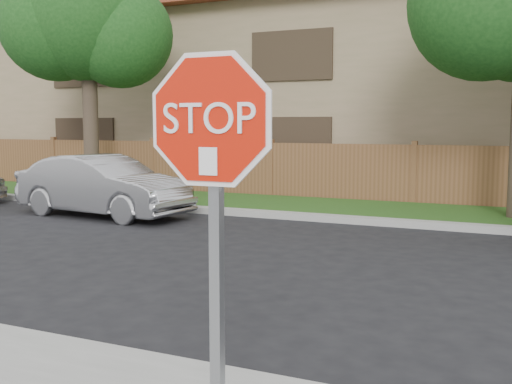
% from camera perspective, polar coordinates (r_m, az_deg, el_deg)
% --- Properties ---
extents(ground, '(90.00, 90.00, 0.00)m').
position_cam_1_polar(ground, '(5.47, -6.42, -16.43)').
color(ground, black).
rests_on(ground, ground).
extents(far_curb, '(70.00, 0.30, 0.15)m').
position_cam_1_polar(far_curb, '(12.91, 12.32, -2.82)').
color(far_curb, gray).
rests_on(far_curb, ground).
extents(grass_strip, '(70.00, 3.00, 0.12)m').
position_cam_1_polar(grass_strip, '(14.51, 13.67, -1.89)').
color(grass_strip, '#1E4714').
rests_on(grass_strip, ground).
extents(fence, '(70.00, 0.12, 1.60)m').
position_cam_1_polar(fence, '(16.00, 14.80, 1.51)').
color(fence, brown).
rests_on(fence, ground).
extents(apartment_building, '(35.20, 9.20, 7.20)m').
position_cam_1_polar(apartment_building, '(21.53, 17.50, 9.92)').
color(apartment_building, '#867653').
rests_on(apartment_building, ground).
extents(tree_left, '(4.80, 3.90, 7.78)m').
position_cam_1_polar(tree_left, '(18.35, -15.99, 15.95)').
color(tree_left, '#382B21').
rests_on(tree_left, ground).
extents(stop_sign, '(1.01, 0.13, 2.55)m').
position_cam_1_polar(stop_sign, '(3.25, -4.19, 1.21)').
color(stop_sign, gray).
rests_on(stop_sign, sidewalk_near).
extents(sedan_left, '(4.45, 1.95, 1.42)m').
position_cam_1_polar(sedan_left, '(14.24, -14.36, 0.57)').
color(sedan_left, '#ACACB0').
rests_on(sedan_left, ground).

